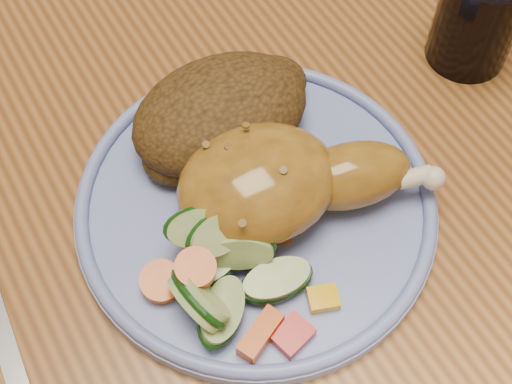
# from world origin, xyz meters

# --- Properties ---
(ground) EXTENTS (4.00, 4.00, 0.00)m
(ground) POSITION_xyz_m (0.00, 0.00, 0.00)
(ground) COLOR brown
(ground) RESTS_ON ground
(dining_table) EXTENTS (0.90, 1.40, 0.75)m
(dining_table) POSITION_xyz_m (0.00, 0.00, 0.67)
(dining_table) COLOR brown
(dining_table) RESTS_ON ground
(plate) EXTENTS (0.26, 0.26, 0.01)m
(plate) POSITION_xyz_m (-0.04, -0.11, 0.76)
(plate) COLOR #6778BC
(plate) RESTS_ON dining_table
(plate_rim) EXTENTS (0.26, 0.26, 0.01)m
(plate_rim) POSITION_xyz_m (-0.04, -0.11, 0.77)
(plate_rim) COLOR #6778BC
(plate_rim) RESTS_ON plate
(chicken_leg) EXTENTS (0.18, 0.12, 0.06)m
(chicken_leg) POSITION_xyz_m (-0.03, -0.12, 0.79)
(chicken_leg) COLOR olive
(chicken_leg) RESTS_ON plate
(rice_pilaf) EXTENTS (0.15, 0.10, 0.06)m
(rice_pilaf) POSITION_xyz_m (-0.03, -0.05, 0.79)
(rice_pilaf) COLOR #452D11
(rice_pilaf) RESTS_ON plate
(vegetable_pile) EXTENTS (0.12, 0.13, 0.06)m
(vegetable_pile) POSITION_xyz_m (-0.09, -0.16, 0.78)
(vegetable_pile) COLOR #A50A05
(vegetable_pile) RESTS_ON plate
(drinking_glass) EXTENTS (0.07, 0.07, 0.09)m
(drinking_glass) POSITION_xyz_m (0.19, -0.07, 0.79)
(drinking_glass) COLOR black
(drinking_glass) RESTS_ON dining_table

